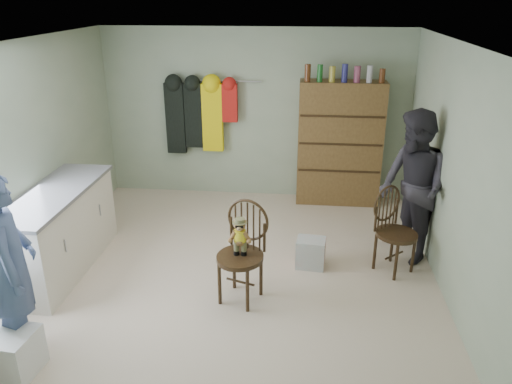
# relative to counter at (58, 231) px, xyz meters

# --- Properties ---
(ground_plane) EXTENTS (5.00, 5.00, 0.00)m
(ground_plane) POSITION_rel_counter_xyz_m (1.95, 0.00, -0.47)
(ground_plane) COLOR beige
(ground_plane) RESTS_ON ground
(room_walls) EXTENTS (5.00, 5.00, 5.00)m
(room_walls) POSITION_rel_counter_xyz_m (1.95, 0.53, 1.11)
(room_walls) COLOR #A2B094
(room_walls) RESTS_ON ground
(counter) EXTENTS (0.64, 1.86, 0.94)m
(counter) POSITION_rel_counter_xyz_m (0.00, 0.00, 0.00)
(counter) COLOR silver
(counter) RESTS_ON ground
(plastic_tub) EXTENTS (0.43, 0.41, 0.38)m
(plastic_tub) POSITION_rel_counter_xyz_m (0.37, -1.66, -0.28)
(plastic_tub) COLOR white
(plastic_tub) RESTS_ON ground
(chair_front) EXTENTS (0.59, 0.59, 1.05)m
(chair_front) POSITION_rel_counter_xyz_m (2.12, -0.37, 0.13)
(chair_front) COLOR #382513
(chair_front) RESTS_ON ground
(chair_far) EXTENTS (0.62, 0.62, 0.98)m
(chair_far) POSITION_rel_counter_xyz_m (3.71, 0.37, 0.06)
(chair_far) COLOR #382513
(chair_far) RESTS_ON ground
(striped_bag) EXTENTS (0.35, 0.28, 0.34)m
(striped_bag) POSITION_rel_counter_xyz_m (2.82, 0.33, -0.30)
(striped_bag) COLOR #E58272
(striped_bag) RESTS_ON ground
(person_left) EXTENTS (0.62, 0.72, 1.66)m
(person_left) POSITION_rel_counter_xyz_m (0.34, -1.38, 0.36)
(person_left) COLOR #4A5C89
(person_left) RESTS_ON ground
(person_right) EXTENTS (0.93, 1.04, 1.77)m
(person_right) POSITION_rel_counter_xyz_m (3.94, 0.68, 0.41)
(person_right) COLOR #2D2B33
(person_right) RESTS_ON ground
(dresser) EXTENTS (1.20, 0.39, 2.05)m
(dresser) POSITION_rel_counter_xyz_m (3.20, 2.30, 0.44)
(dresser) COLOR brown
(dresser) RESTS_ON ground
(coat_rack) EXTENTS (1.42, 0.12, 1.09)m
(coat_rack) POSITION_rel_counter_xyz_m (1.12, 2.38, 0.78)
(coat_rack) COLOR #99999E
(coat_rack) RESTS_ON ground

